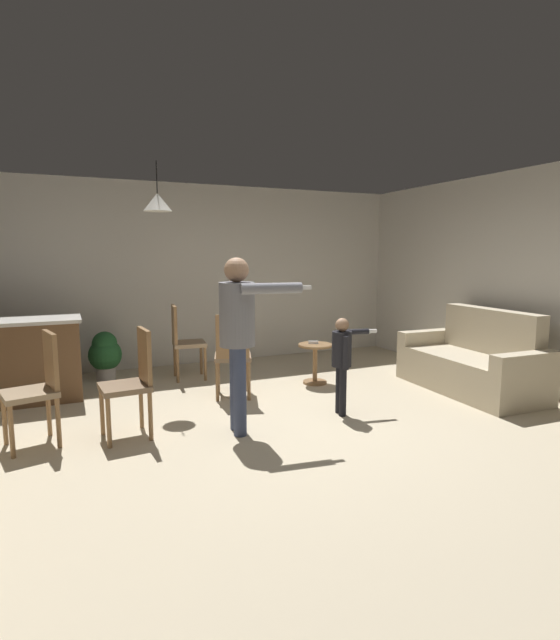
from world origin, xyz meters
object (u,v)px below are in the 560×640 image
at_px(person_adult, 239,326).
at_px(kitchen_counter, 23,360).
at_px(side_table_by_couch, 315,359).
at_px(couch_floral, 473,364).
at_px(dining_chair_spare, 38,384).
at_px(spare_remote_on_table, 313,342).
at_px(dining_chair_near_wall, 184,339).
at_px(dining_chair_centre_back, 133,379).
at_px(potted_plant_corner, 105,354).
at_px(dining_chair_by_counter, 233,352).
at_px(person_child, 343,355).

bearing_deg(person_adult, kitchen_counter, -127.02).
bearing_deg(side_table_by_couch, couch_floral, -33.34).
relative_size(dining_chair_spare, spare_remote_on_table, 7.69).
relative_size(dining_chair_near_wall, dining_chair_centre_back, 1.00).
bearing_deg(side_table_by_couch, dining_chair_spare, -165.92).
bearing_deg(dining_chair_spare, couch_floral, -106.83).
bearing_deg(dining_chair_spare, kitchen_counter, -5.06).
relative_size(kitchen_counter, potted_plant_corner, 1.92).
bearing_deg(potted_plant_corner, person_adult, -68.00).
bearing_deg(kitchen_counter, side_table_by_couch, -11.15).
distance_m(couch_floral, dining_chair_by_counter, 2.95).
height_order(person_child, spare_remote_on_table, person_child).
height_order(side_table_by_couch, person_adult, person_adult).
height_order(dining_chair_centre_back, spare_remote_on_table, dining_chair_centre_back).
height_order(kitchen_counter, dining_chair_by_counter, dining_chair_by_counter).
relative_size(person_adult, dining_chair_by_counter, 1.65).
relative_size(side_table_by_couch, spare_remote_on_table, 4.00).
xyz_separation_m(couch_floral, potted_plant_corner, (-4.10, 2.34, 0.03)).
xyz_separation_m(couch_floral, side_table_by_couch, (-1.63, 1.07, -0.00)).
height_order(side_table_by_couch, person_child, person_child).
bearing_deg(kitchen_counter, dining_chair_by_counter, -20.90).
distance_m(side_table_by_couch, potted_plant_corner, 2.78).
xyz_separation_m(side_table_by_couch, dining_chair_near_wall, (-1.50, 0.92, 0.22)).
xyz_separation_m(dining_chair_near_wall, dining_chair_spare, (-1.67, -1.72, 0.00)).
height_order(side_table_by_couch, dining_chair_spare, dining_chair_spare).
bearing_deg(dining_chair_spare, dining_chair_centre_back, -113.32).
bearing_deg(dining_chair_near_wall, dining_chair_centre_back, -19.22).
bearing_deg(dining_chair_centre_back, kitchen_counter, 27.24).
bearing_deg(person_child, potted_plant_corner, -128.27).
xyz_separation_m(person_adult, dining_chair_centre_back, (-0.92, 0.30, -0.48)).
distance_m(dining_chair_near_wall, potted_plant_corner, 1.05).
bearing_deg(dining_chair_centre_back, side_table_by_couch, -73.54).
relative_size(couch_floral, spare_remote_on_table, 14.11).
bearing_deg(kitchen_counter, potted_plant_corner, 33.21).
height_order(person_adult, dining_chair_near_wall, person_adult).
xyz_separation_m(side_table_by_couch, person_adult, (-1.46, -1.23, 0.69)).
height_order(dining_chair_near_wall, dining_chair_spare, same).
xyz_separation_m(person_child, potted_plant_corner, (-2.16, 2.45, -0.27)).
bearing_deg(spare_remote_on_table, couch_floral, -33.90).
distance_m(side_table_by_couch, person_adult, 2.03).
height_order(kitchen_counter, potted_plant_corner, kitchen_counter).
relative_size(dining_chair_by_counter, dining_chair_near_wall, 1.00).
xyz_separation_m(dining_chair_by_counter, dining_chair_spare, (-1.99, -0.62, 0.00)).
height_order(couch_floral, dining_chair_near_wall, same).
bearing_deg(spare_remote_on_table, person_adult, -138.99).
relative_size(dining_chair_by_counter, dining_chair_spare, 1.00).
relative_size(kitchen_counter, dining_chair_near_wall, 1.26).
bearing_deg(person_adult, potted_plant_corner, -150.40).
relative_size(person_child, potted_plant_corner, 1.56).
distance_m(couch_floral, potted_plant_corner, 4.72).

